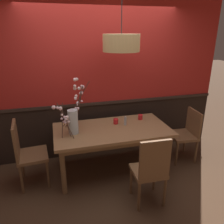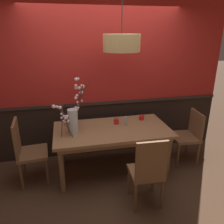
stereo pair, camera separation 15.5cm
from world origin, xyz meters
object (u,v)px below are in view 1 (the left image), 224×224
at_px(condiment_bottle, 125,121).
at_px(candle_holder_nearer_edge, 140,117).
at_px(dining_table, 112,133).
at_px(chair_far_side_left, 88,121).
at_px(chair_head_east_end, 187,132).
at_px(chair_far_side_right, 111,118).
at_px(candle_holder_nearer_center, 116,121).
at_px(chair_head_west_end, 26,151).
at_px(vase_with_blossoms, 73,118).
at_px(chair_near_side_right, 151,169).
at_px(pendant_lamp, 121,43).

bearing_deg(condiment_bottle, candle_holder_nearer_edge, 26.44).
relative_size(dining_table, chair_far_side_left, 1.79).
distance_m(chair_head_east_end, condiment_bottle, 1.13).
bearing_deg(chair_far_side_left, chair_head_east_end, -29.16).
distance_m(chair_far_side_right, candle_holder_nearer_center, 0.77).
xyz_separation_m(chair_head_west_end, candle_holder_nearer_center, (1.36, 0.18, 0.23)).
bearing_deg(vase_with_blossoms, chair_head_west_end, -176.67).
bearing_deg(candle_holder_nearer_center, chair_head_east_end, -7.22).
bearing_deg(vase_with_blossoms, dining_table, -2.27).
height_order(chair_far_side_right, chair_head_east_end, chair_far_side_right).
height_order(chair_head_west_end, chair_head_east_end, chair_head_west_end).
bearing_deg(dining_table, candle_holder_nearer_edge, 22.77).
distance_m(chair_near_side_right, pendant_lamp, 1.71).
distance_m(candle_holder_nearer_center, pendant_lamp, 1.21).
height_order(dining_table, chair_head_west_end, chair_head_west_end).
bearing_deg(chair_far_side_right, chair_head_east_end, -38.51).
xyz_separation_m(chair_far_side_right, vase_with_blossoms, (-0.79, -0.87, 0.42)).
relative_size(dining_table, chair_head_east_end, 1.96).
distance_m(candle_holder_nearer_edge, pendant_lamp, 1.28).
bearing_deg(condiment_bottle, vase_with_blossoms, -176.35).
xyz_separation_m(chair_far_side_right, candle_holder_nearer_edge, (0.34, -0.66, 0.23)).
relative_size(dining_table, chair_far_side_right, 1.78).
bearing_deg(candle_holder_nearer_edge, candle_holder_nearer_center, -171.14).
relative_size(dining_table, pendant_lamp, 1.78).
height_order(chair_far_side_left, candle_holder_nearer_center, chair_far_side_left).
relative_size(dining_table, chair_head_west_end, 1.79).
bearing_deg(vase_with_blossoms, chair_near_side_right, -46.50).
height_order(chair_far_side_right, vase_with_blossoms, vase_with_blossoms).
height_order(chair_near_side_right, chair_head_east_end, chair_near_side_right).
distance_m(chair_far_side_right, candle_holder_nearer_edge, 0.77).
relative_size(chair_head_west_end, candle_holder_nearer_edge, 11.83).
relative_size(chair_head_east_end, candle_holder_nearer_center, 10.63).
xyz_separation_m(chair_far_side_left, vase_with_blossoms, (-0.35, -0.85, 0.42)).
distance_m(chair_far_side_left, chair_head_east_end, 1.78).
xyz_separation_m(dining_table, chair_far_side_left, (-0.23, 0.87, -0.11)).
height_order(chair_head_west_end, chair_far_side_right, chair_far_side_right).
relative_size(dining_table, condiment_bottle, 11.85).
relative_size(candle_holder_nearer_center, pendant_lamp, 0.09).
height_order(dining_table, chair_far_side_right, chair_far_side_right).
xyz_separation_m(dining_table, chair_far_side_right, (0.22, 0.89, -0.10)).
relative_size(chair_head_west_end, chair_far_side_right, 1.00).
bearing_deg(chair_head_east_end, chair_near_side_right, -140.90).
height_order(chair_far_side_right, candle_holder_nearer_center, chair_far_side_right).
distance_m(dining_table, chair_near_side_right, 0.90).
bearing_deg(candle_holder_nearer_center, chair_far_side_left, 114.94).
bearing_deg(candle_holder_nearer_center, vase_with_blossoms, -168.29).
height_order(chair_far_side_left, chair_far_side_right, chair_far_side_right).
bearing_deg(chair_far_side_right, dining_table, -103.79).
bearing_deg(chair_head_west_end, candle_holder_nearer_center, 7.54).
distance_m(dining_table, candle_holder_nearer_center, 0.23).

